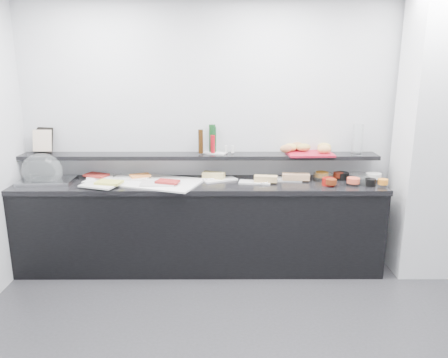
{
  "coord_description": "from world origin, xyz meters",
  "views": [
    {
      "loc": [
        -0.46,
        -2.46,
        2.02
      ],
      "look_at": [
        -0.45,
        1.45,
        1.0
      ],
      "focal_mm": 35.0,
      "sensor_mm": 36.0,
      "label": 1
    }
  ],
  "objects_px": {
    "sandwich_plate_mid": "(255,182)",
    "condiment_tray": "(215,153)",
    "bread_tray": "(310,154)",
    "cloche_base": "(47,181)",
    "framed_print": "(43,140)",
    "carafe": "(358,139)"
  },
  "relations": [
    {
      "from": "sandwich_plate_mid",
      "to": "condiment_tray",
      "type": "height_order",
      "value": "condiment_tray"
    },
    {
      "from": "condiment_tray",
      "to": "bread_tray",
      "type": "bearing_deg",
      "value": 16.75
    },
    {
      "from": "cloche_base",
      "to": "sandwich_plate_mid",
      "type": "height_order",
      "value": "cloche_base"
    },
    {
      "from": "cloche_base",
      "to": "framed_print",
      "type": "distance_m",
      "value": 0.47
    },
    {
      "from": "condiment_tray",
      "to": "carafe",
      "type": "xyz_separation_m",
      "value": [
        1.43,
        -0.03,
        0.14
      ]
    },
    {
      "from": "bread_tray",
      "to": "carafe",
      "type": "xyz_separation_m",
      "value": [
        0.48,
        0.04,
        0.14
      ]
    },
    {
      "from": "condiment_tray",
      "to": "framed_print",
      "type": "bearing_deg",
      "value": -160.76
    },
    {
      "from": "cloche_base",
      "to": "bread_tray",
      "type": "xyz_separation_m",
      "value": [
        2.6,
        0.16,
        0.24
      ]
    },
    {
      "from": "carafe",
      "to": "framed_print",
      "type": "bearing_deg",
      "value": 178.54
    },
    {
      "from": "sandwich_plate_mid",
      "to": "framed_print",
      "type": "bearing_deg",
      "value": -179.2
    },
    {
      "from": "condiment_tray",
      "to": "cloche_base",
      "type": "bearing_deg",
      "value": -151.3
    },
    {
      "from": "cloche_base",
      "to": "condiment_tray",
      "type": "distance_m",
      "value": 1.68
    },
    {
      "from": "sandwich_plate_mid",
      "to": "bread_tray",
      "type": "bearing_deg",
      "value": 25.44
    },
    {
      "from": "sandwich_plate_mid",
      "to": "condiment_tray",
      "type": "relative_size",
      "value": 1.33
    },
    {
      "from": "cloche_base",
      "to": "sandwich_plate_mid",
      "type": "distance_m",
      "value": 2.04
    },
    {
      "from": "cloche_base",
      "to": "bread_tray",
      "type": "height_order",
      "value": "bread_tray"
    },
    {
      "from": "carafe",
      "to": "cloche_base",
      "type": "bearing_deg",
      "value": -176.37
    },
    {
      "from": "framed_print",
      "to": "condiment_tray",
      "type": "bearing_deg",
      "value": 13.93
    },
    {
      "from": "cloche_base",
      "to": "carafe",
      "type": "height_order",
      "value": "carafe"
    },
    {
      "from": "framed_print",
      "to": "carafe",
      "type": "relative_size",
      "value": 0.87
    },
    {
      "from": "cloche_base",
      "to": "framed_print",
      "type": "xyz_separation_m",
      "value": [
        -0.11,
        0.28,
        0.36
      ]
    },
    {
      "from": "framed_print",
      "to": "condiment_tray",
      "type": "xyz_separation_m",
      "value": [
        1.76,
        -0.05,
        -0.12
      ]
    }
  ]
}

